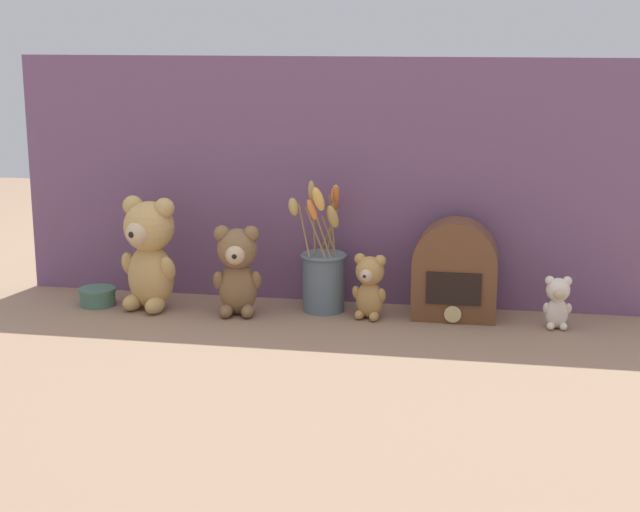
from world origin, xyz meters
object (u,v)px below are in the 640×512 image
(teddy_bear_medium, at_px, (237,269))
(flower_vase, at_px, (322,273))
(teddy_bear_tiny, at_px, (558,301))
(vintage_radio, at_px, (455,273))
(teddy_bear_small, at_px, (370,285))
(teddy_bear_large, at_px, (149,251))
(decorative_tin_tall, at_px, (97,296))

(teddy_bear_medium, relative_size, flower_vase, 0.67)
(teddy_bear_tiny, height_order, vintage_radio, vintage_radio)
(teddy_bear_medium, xyz_separation_m, vintage_radio, (0.54, 0.08, -0.00))
(teddy_bear_small, relative_size, flower_vase, 0.48)
(teddy_bear_large, xyz_separation_m, teddy_bear_medium, (0.23, -0.01, -0.03))
(teddy_bear_large, height_order, vintage_radio, teddy_bear_large)
(teddy_bear_medium, bearing_deg, flower_vase, 20.08)
(teddy_bear_large, distance_m, vintage_radio, 0.77)
(teddy_bear_small, xyz_separation_m, teddy_bear_tiny, (0.45, -0.00, -0.02))
(teddy_bear_large, distance_m, teddy_bear_medium, 0.24)
(teddy_bear_small, distance_m, vintage_radio, 0.21)
(teddy_bear_large, height_order, teddy_bear_tiny, teddy_bear_large)
(teddy_bear_medium, bearing_deg, decorative_tin_tall, 177.57)
(teddy_bear_medium, distance_m, flower_vase, 0.22)
(teddy_bear_tiny, bearing_deg, decorative_tin_tall, -179.32)
(vintage_radio, xyz_separation_m, decorative_tin_tall, (-0.92, -0.06, -0.09))
(flower_vase, bearing_deg, decorative_tin_tall, -174.39)
(teddy_bear_large, xyz_separation_m, teddy_bear_tiny, (1.02, 0.02, -0.08))
(teddy_bear_large, bearing_deg, decorative_tin_tall, 177.73)
(teddy_bear_large, height_order, flower_vase, flower_vase)
(teddy_bear_tiny, relative_size, flower_vase, 0.38)
(teddy_bear_large, height_order, teddy_bear_medium, teddy_bear_large)
(vintage_radio, bearing_deg, flower_vase, -179.66)
(teddy_bear_medium, xyz_separation_m, decorative_tin_tall, (-0.38, 0.02, -0.10))
(flower_vase, bearing_deg, teddy_bear_small, -18.09)
(decorative_tin_tall, bearing_deg, teddy_bear_medium, -2.43)
(vintage_radio, relative_size, decorative_tin_tall, 2.55)
(teddy_bear_tiny, bearing_deg, teddy_bear_medium, -177.80)
(teddy_bear_medium, xyz_separation_m, teddy_bear_small, (0.33, 0.03, -0.03))
(teddy_bear_tiny, bearing_deg, teddy_bear_large, -178.89)
(teddy_bear_large, bearing_deg, vintage_radio, 4.84)
(teddy_bear_large, distance_m, teddy_bear_small, 0.57)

